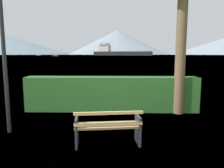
{
  "coord_description": "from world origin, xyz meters",
  "views": [
    {
      "loc": [
        0.22,
        -4.72,
        2.1
      ],
      "look_at": [
        0.0,
        3.9,
        0.87
      ],
      "focal_mm": 33.88,
      "sensor_mm": 36.0,
      "label": 1
    }
  ],
  "objects_px": {
    "park_bench": "(108,127)",
    "sailboat_mid": "(55,56)",
    "fishing_boat_near": "(39,55)",
    "lamp_post": "(3,34)",
    "cargo_ship_large": "(118,52)"
  },
  "relations": [
    {
      "from": "lamp_post",
      "to": "fishing_boat_near",
      "type": "height_order",
      "value": "lamp_post"
    },
    {
      "from": "cargo_ship_large",
      "to": "sailboat_mid",
      "type": "height_order",
      "value": "cargo_ship_large"
    },
    {
      "from": "lamp_post",
      "to": "sailboat_mid",
      "type": "relative_size",
      "value": 0.68
    },
    {
      "from": "cargo_ship_large",
      "to": "fishing_boat_near",
      "type": "bearing_deg",
      "value": -163.24
    },
    {
      "from": "sailboat_mid",
      "to": "cargo_ship_large",
      "type": "bearing_deg",
      "value": 56.03
    },
    {
      "from": "lamp_post",
      "to": "sailboat_mid",
      "type": "xyz_separation_m",
      "value": [
        -52.21,
        181.46,
        -2.16
      ]
    },
    {
      "from": "sailboat_mid",
      "to": "lamp_post",
      "type": "bearing_deg",
      "value": -73.95
    },
    {
      "from": "cargo_ship_large",
      "to": "lamp_post",
      "type": "bearing_deg",
      "value": -90.75
    },
    {
      "from": "fishing_boat_near",
      "to": "sailboat_mid",
      "type": "relative_size",
      "value": 0.93
    },
    {
      "from": "lamp_post",
      "to": "sailboat_mid",
      "type": "height_order",
      "value": "lamp_post"
    },
    {
      "from": "cargo_ship_large",
      "to": "sailboat_mid",
      "type": "distance_m",
      "value": 99.74
    },
    {
      "from": "park_bench",
      "to": "fishing_boat_near",
      "type": "xyz_separation_m",
      "value": [
        -90.39,
        237.39,
        0.0
      ]
    },
    {
      "from": "lamp_post",
      "to": "sailboat_mid",
      "type": "bearing_deg",
      "value": 106.05
    },
    {
      "from": "lamp_post",
      "to": "cargo_ship_large",
      "type": "bearing_deg",
      "value": 89.25
    },
    {
      "from": "park_bench",
      "to": "sailboat_mid",
      "type": "bearing_deg",
      "value": 106.77
    }
  ]
}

